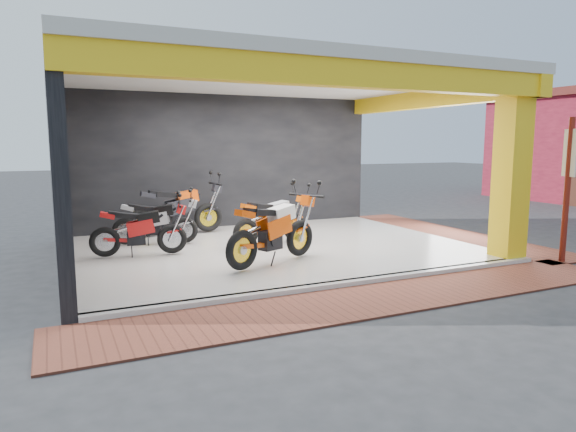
# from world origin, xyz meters

# --- Properties ---
(ground) EXTENTS (80.00, 80.00, 0.00)m
(ground) POSITION_xyz_m (0.00, 0.00, 0.00)
(ground) COLOR #2D2D30
(ground) RESTS_ON ground
(showroom_floor) EXTENTS (8.00, 6.00, 0.10)m
(showroom_floor) POSITION_xyz_m (0.00, 2.00, 0.05)
(showroom_floor) COLOR white
(showroom_floor) RESTS_ON ground
(showroom_ceiling) EXTENTS (8.40, 6.40, 0.20)m
(showroom_ceiling) POSITION_xyz_m (0.00, 2.00, 3.60)
(showroom_ceiling) COLOR beige
(showroom_ceiling) RESTS_ON corner_column
(back_wall) EXTENTS (8.20, 0.20, 3.50)m
(back_wall) POSITION_xyz_m (0.00, 5.10, 1.75)
(back_wall) COLOR black
(back_wall) RESTS_ON ground
(left_wall) EXTENTS (0.20, 6.20, 3.50)m
(left_wall) POSITION_xyz_m (-4.10, 2.00, 1.75)
(left_wall) COLOR black
(left_wall) RESTS_ON ground
(corner_column) EXTENTS (0.50, 0.50, 3.50)m
(corner_column) POSITION_xyz_m (3.75, -0.75, 1.75)
(corner_column) COLOR yellow
(corner_column) RESTS_ON ground
(header_beam_front) EXTENTS (8.40, 0.30, 0.40)m
(header_beam_front) POSITION_xyz_m (0.00, -1.00, 3.30)
(header_beam_front) COLOR yellow
(header_beam_front) RESTS_ON corner_column
(header_beam_right) EXTENTS (0.30, 6.40, 0.40)m
(header_beam_right) POSITION_xyz_m (4.00, 2.00, 3.30)
(header_beam_right) COLOR yellow
(header_beam_right) RESTS_ON corner_column
(floor_kerb) EXTENTS (8.00, 0.20, 0.10)m
(floor_kerb) POSITION_xyz_m (0.00, -1.02, 0.05)
(floor_kerb) COLOR white
(floor_kerb) RESTS_ON ground
(paver_front) EXTENTS (9.00, 1.40, 0.03)m
(paver_front) POSITION_xyz_m (0.00, -1.80, 0.01)
(paver_front) COLOR brown
(paver_front) RESTS_ON ground
(paver_right) EXTENTS (1.40, 7.00, 0.03)m
(paver_right) POSITION_xyz_m (4.80, 2.00, 0.01)
(paver_right) COLOR brown
(paver_right) RESTS_ON ground
(signpost) EXTENTS (0.15, 0.37, 2.75)m
(signpost) POSITION_xyz_m (4.58, -1.32, 1.50)
(signpost) COLOR maroon
(signpost) RESTS_ON ground
(moto_hero) EXTENTS (2.46, 1.69, 1.41)m
(moto_hero) POSITION_xyz_m (0.04, 0.83, 0.81)
(moto_hero) COLOR #E34A09
(moto_hero) RESTS_ON showroom_floor
(moto_row_a) EXTENTS (2.18, 1.27, 1.25)m
(moto_row_a) POSITION_xyz_m (0.65, 2.31, 0.73)
(moto_row_a) COLOR #EB5809
(moto_row_a) RESTS_ON showroom_floor
(moto_row_b) EXTENTS (2.02, 1.04, 1.17)m
(moto_row_b) POSITION_xyz_m (-2.12, 2.10, 0.69)
(moto_row_b) COLOR red
(moto_row_b) RESTS_ON showroom_floor
(moto_row_c) EXTENTS (2.37, 0.94, 1.43)m
(moto_row_c) POSITION_xyz_m (-0.77, 4.22, 0.81)
(moto_row_c) COLOR black
(moto_row_c) RESTS_ON showroom_floor
(moto_row_d) EXTENTS (2.03, 1.24, 1.17)m
(moto_row_d) POSITION_xyz_m (-1.65, 3.04, 0.68)
(moto_row_d) COLOR #97999E
(moto_row_d) RESTS_ON showroom_floor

